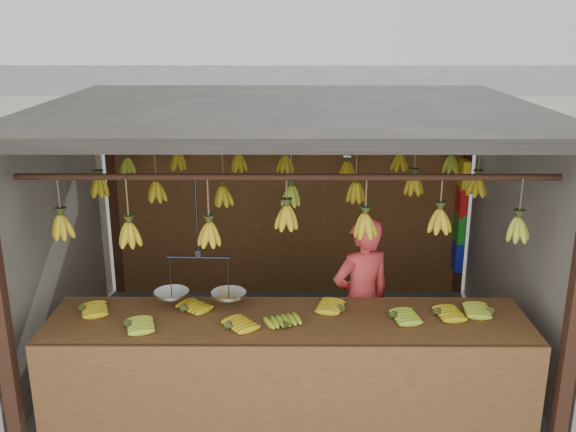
{
  "coord_description": "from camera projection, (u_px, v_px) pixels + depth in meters",
  "views": [
    {
      "loc": [
        0.02,
        -5.56,
        3.11
      ],
      "look_at": [
        0.0,
        0.3,
        1.3
      ],
      "focal_mm": 40.0,
      "sensor_mm": 36.0,
      "label": 1
    }
  ],
  "objects": [
    {
      "name": "balance_scale",
      "position": [
        200.0,
        287.0,
        4.94
      ],
      "size": [
        0.71,
        0.27,
        0.94
      ],
      "color": "black",
      "rests_on": "ground"
    },
    {
      "name": "counter",
      "position": [
        288.0,
        350.0,
        4.84
      ],
      "size": [
        3.7,
        0.84,
        0.96
      ],
      "color": "#563419",
      "rests_on": "ground"
    },
    {
      "name": "hanging_bananas",
      "position": [
        288.0,
        191.0,
        5.75
      ],
      "size": [
        3.58,
        2.24,
        0.39
      ],
      "color": "#AE8F12",
      "rests_on": "ground"
    },
    {
      "name": "bag_bundles",
      "position": [
        460.0,
        215.0,
        7.22
      ],
      "size": [
        0.08,
        0.26,
        1.28
      ],
      "color": "yellow",
      "rests_on": "ground"
    },
    {
      "name": "stall",
      "position": [
        288.0,
        146.0,
        5.96
      ],
      "size": [
        4.3,
        3.3,
        2.4
      ],
      "color": "black",
      "rests_on": "ground"
    },
    {
      "name": "vendor",
      "position": [
        361.0,
        301.0,
        5.55
      ],
      "size": [
        0.66,
        0.57,
        1.53
      ],
      "primitive_type": "imported",
      "rotation": [
        0.0,
        0.0,
        3.58
      ],
      "color": "#BF3333",
      "rests_on": "ground"
    },
    {
      "name": "ground",
      "position": [
        288.0,
        353.0,
        6.23
      ],
      "size": [
        80.0,
        80.0,
        0.0
      ],
      "primitive_type": "plane",
      "color": "#5B5B57"
    }
  ]
}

